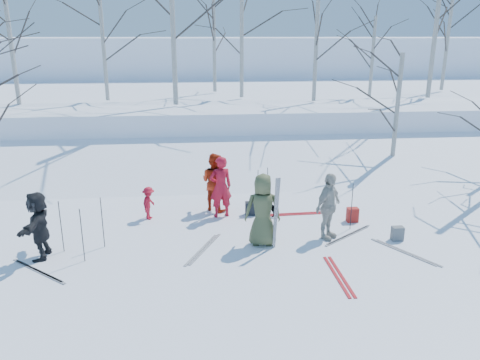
{
  "coord_description": "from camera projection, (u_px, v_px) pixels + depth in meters",
  "views": [
    {
      "loc": [
        -1.2,
        -11.01,
        5.2
      ],
      "look_at": [
        0.0,
        1.5,
        1.3
      ],
      "focal_mm": 35.0,
      "sensor_mm": 36.0,
      "label": 1
    }
  ],
  "objects": [
    {
      "name": "snow_plateau",
      "position": [
        215.0,
        109.0,
        27.99
      ],
      "size": [
        70.0,
        18.0,
        2.2
      ],
      "primitive_type": "cube",
      "color": "white",
      "rests_on": "ground"
    },
    {
      "name": "far_hill",
      "position": [
        206.0,
        68.0,
        47.66
      ],
      "size": [
        90.0,
        30.0,
        6.0
      ],
      "primitive_type": "cube",
      "color": "white",
      "rests_on": "ground"
    },
    {
      "name": "birch_edge_e",
      "position": [
        397.0,
        114.0,
        17.99
      ],
      "size": [
        3.81,
        3.81,
        4.59
      ],
      "primitive_type": null,
      "color": "silver",
      "rests_on": "ground"
    },
    {
      "name": "dog",
      "position": [
        270.0,
        208.0,
        14.05
      ],
      "size": [
        0.61,
        0.54,
        0.48
      ],
      "primitive_type": "imported",
      "rotation": [
        0.0,
        0.0,
        4.08
      ],
      "color": "black",
      "rests_on": "ground"
    },
    {
      "name": "ski_pole_f",
      "position": [
        102.0,
        223.0,
        11.81
      ],
      "size": [
        0.02,
        0.02,
        1.34
      ],
      "primitive_type": "cylinder",
      "color": "black",
      "rests_on": "ground"
    },
    {
      "name": "ski_pole_b",
      "position": [
        258.0,
        191.0,
        14.2
      ],
      "size": [
        0.02,
        0.02,
        1.34
      ],
      "primitive_type": "cylinder",
      "color": "black",
      "rests_on": "ground"
    },
    {
      "name": "upright_ski_right",
      "position": [
        276.0,
        213.0,
        11.68
      ],
      "size": [
        0.14,
        0.23,
        1.89
      ],
      "primitive_type": "cube",
      "rotation": [
        0.1,
        0.0,
        0.34
      ],
      "color": "silver",
      "rests_on": "ground"
    },
    {
      "name": "backpack_grey",
      "position": [
        397.0,
        234.0,
        12.34
      ],
      "size": [
        0.3,
        0.2,
        0.38
      ],
      "primitive_type": "cube",
      "color": "#565A5D",
      "rests_on": "ground"
    },
    {
      "name": "ski_pole_a",
      "position": [
        82.0,
        235.0,
        11.05
      ],
      "size": [
        0.02,
        0.02,
        1.34
      ],
      "primitive_type": "cylinder",
      "color": "black",
      "rests_on": "ground"
    },
    {
      "name": "backpack_dark",
      "position": [
        251.0,
        209.0,
        14.1
      ],
      "size": [
        0.34,
        0.24,
        0.4
      ],
      "primitive_type": "cube",
      "color": "black",
      "rests_on": "ground"
    },
    {
      "name": "skier_red_north",
      "position": [
        221.0,
        187.0,
        13.77
      ],
      "size": [
        0.76,
        0.59,
        1.85
      ],
      "primitive_type": "imported",
      "rotation": [
        0.0,
        0.0,
        3.37
      ],
      "color": "#AB1022",
      "rests_on": "ground"
    },
    {
      "name": "ski_pole_e",
      "position": [
        267.0,
        189.0,
        14.43
      ],
      "size": [
        0.02,
        0.02,
        1.34
      ],
      "primitive_type": "cylinder",
      "color": "black",
      "rests_on": "ground"
    },
    {
      "name": "skier_olive_center",
      "position": [
        263.0,
        210.0,
        11.89
      ],
      "size": [
        0.97,
        0.68,
        1.89
      ],
      "primitive_type": "imported",
      "rotation": [
        0.0,
        0.0,
        3.06
      ],
      "color": "#454D2E",
      "rests_on": "ground"
    },
    {
      "name": "snow_ramp",
      "position": [
        227.0,
        167.0,
        18.73
      ],
      "size": [
        70.0,
        9.49,
        4.12
      ],
      "primitive_type": "cube",
      "rotation": [
        0.3,
        0.0,
        0.0
      ],
      "color": "white",
      "rests_on": "ground"
    },
    {
      "name": "backpack_red",
      "position": [
        352.0,
        215.0,
        13.57
      ],
      "size": [
        0.32,
        0.22,
        0.42
      ],
      "primitive_type": "cube",
      "color": "#A51E19",
      "rests_on": "ground"
    },
    {
      "name": "upright_ski_left",
      "position": [
        275.0,
        214.0,
        11.64
      ],
      "size": [
        0.09,
        0.16,
        1.9
      ],
      "primitive_type": "cube",
      "rotation": [
        0.07,
        0.0,
        0.13
      ],
      "color": "silver",
      "rests_on": "ground"
    },
    {
      "name": "birch_plateau_a",
      "position": [
        316.0,
        43.0,
        21.56
      ],
      "size": [
        4.34,
        4.34,
        5.34
      ],
      "primitive_type": null,
      "color": "silver",
      "rests_on": "snow_plateau"
    },
    {
      "name": "skier_cream_east",
      "position": [
        328.0,
        206.0,
        12.27
      ],
      "size": [
        1.07,
        1.04,
        1.8
      ],
      "primitive_type": "imported",
      "rotation": [
        0.0,
        0.0,
        0.74
      ],
      "color": "beige",
      "rests_on": "ground"
    },
    {
      "name": "ski_pole_c",
      "position": [
        61.0,
        227.0,
        11.56
      ],
      "size": [
        0.02,
        0.02,
        1.34
      ],
      "primitive_type": "cylinder",
      "color": "black",
      "rests_on": "ground"
    },
    {
      "name": "ground",
      "position": [
        246.0,
        245.0,
        12.12
      ],
      "size": [
        120.0,
        120.0,
        0.0
      ],
      "primitive_type": "plane",
      "color": "white",
      "rests_on": "ground"
    },
    {
      "name": "ski_pair_f",
      "position": [
        348.0,
        235.0,
        12.68
      ],
      "size": [
        2.02,
        2.09,
        0.02
      ],
      "primitive_type": null,
      "rotation": [
        0.0,
        0.0,
        -0.93
      ],
      "color": "silver",
      "rests_on": "ground"
    },
    {
      "name": "birch_plateau_g",
      "position": [
        10.0,
        37.0,
        20.5
      ],
      "size": [
        4.73,
        4.73,
        5.9
      ],
      "primitive_type": null,
      "color": "silver",
      "rests_on": "snow_plateau"
    },
    {
      "name": "ski_pair_e",
      "position": [
        291.0,
        214.0,
        14.17
      ],
      "size": [
        0.32,
        1.91,
        0.02
      ],
      "primitive_type": null,
      "rotation": [
        0.0,
        0.0,
        1.6
      ],
      "color": "#B0191E",
      "rests_on": "ground"
    },
    {
      "name": "ski_pair_c",
      "position": [
        203.0,
        249.0,
        11.85
      ],
      "size": [
        1.66,
        2.05,
        0.02
      ],
      "primitive_type": null,
      "rotation": [
        0.0,
        0.0,
        -0.44
      ],
      "color": "silver",
      "rests_on": "ground"
    },
    {
      "name": "ski_pole_d",
      "position": [
        352.0,
        207.0,
        12.92
      ],
      "size": [
        0.02,
        0.02,
        1.34
      ],
      "primitive_type": "cylinder",
      "color": "black",
      "rests_on": "ground"
    },
    {
      "name": "birch_plateau_e",
      "position": [
        372.0,
        57.0,
        23.36
      ],
      "size": [
        3.34,
        3.34,
        3.91
      ],
      "primitive_type": null,
      "color": "silver",
      "rests_on": "snow_plateau"
    },
    {
      "name": "birch_plateau_i",
      "position": [
        214.0,
        37.0,
        25.23
      ],
      "size": [
        4.69,
        4.69,
        5.84
      ],
      "primitive_type": null,
      "color": "silver",
      "rests_on": "snow_plateau"
    },
    {
      "name": "ski_pair_a",
      "position": [
        405.0,
        252.0,
        11.69
      ],
      "size": [
        1.88,
        2.08,
        0.02
      ],
      "primitive_type": null,
      "rotation": [
        0.0,
        0.0,
        0.54
      ],
      "color": "silver",
      "rests_on": "ground"
    },
    {
      "name": "birch_plateau_b",
      "position": [
        103.0,
        44.0,
        21.81
      ],
      "size": [
        4.27,
        4.27,
        5.24
      ],
      "primitive_type": null,
      "color": "silver",
      "rests_on": "snow_plateau"
    },
    {
      "name": "ski_pair_d",
      "position": [
        38.0,
        271.0,
        10.75
      ],
      "size": [
        2.08,
        2.1,
        0.02
      ],
      "primitive_type": null,
      "rotation": [
        0.0,
        0.0,
        0.86
      ],
      "color": "silver",
      "rests_on": "ground"
    },
    {
      "name": "birch_plateau_f",
      "position": [
        437.0,
        15.0,
        22.4
      ],
      "size": [
        6.07,
        6.07,
        7.82
      ],
      "primitive_type": null,
      "color": "silver",
      "rests_on": "snow_plateau"
    },
    {
      "name": "birch_plateau_d",
      "position": [
        172.0,
        11.0,
        20.04
      ],
      "size": [
        6.2,
        6.2,
        7.99
      ],
      "primitive_type": null,
      "color": "silver",
      "rests_on": "snow_plateau"
    },
    {
      "name": "skier_red_seated",
      "position": [
        149.0,
        203.0,
        13.7
      ],
      "size": [
        0.53,
        0.71,
        0.98
      ],
      "primitive_type": "imported",
      "rotation": [
        0.0,
        0.0,
        1.28
      ],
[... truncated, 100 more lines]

